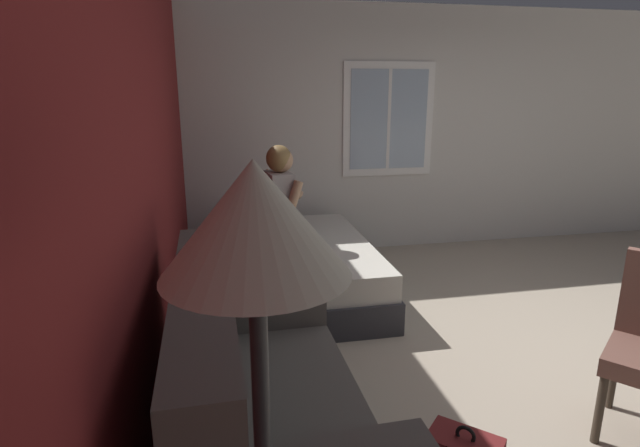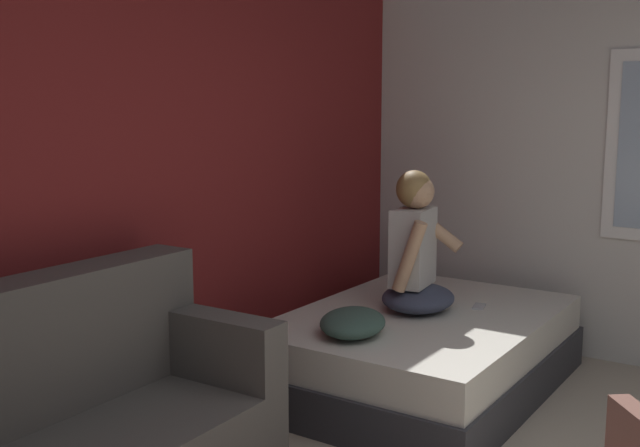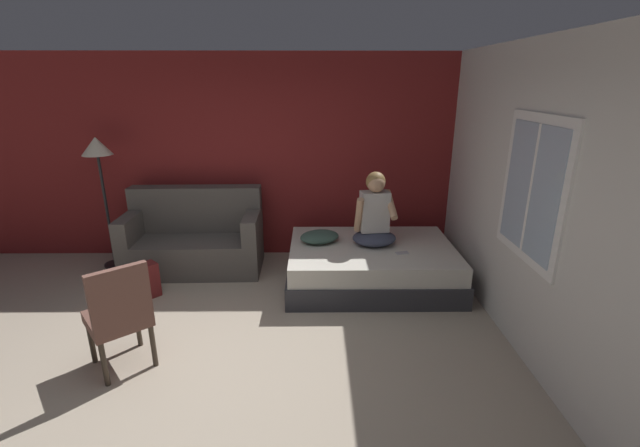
{
  "view_description": "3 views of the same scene",
  "coord_description": "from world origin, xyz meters",
  "px_view_note": "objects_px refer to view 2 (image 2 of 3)",
  "views": [
    {
      "loc": [
        -2.67,
        2.28,
        1.82
      ],
      "look_at": [
        0.95,
        1.54,
        0.82
      ],
      "focal_mm": 28.0,
      "sensor_mm": 36.0,
      "label": 1
    },
    {
      "loc": [
        -2.49,
        -0.3,
        1.74
      ],
      "look_at": [
        0.55,
        1.76,
        1.16
      ],
      "focal_mm": 42.0,
      "sensor_mm": 36.0,
      "label": 2
    },
    {
      "loc": [
        0.9,
        -3.05,
        2.35
      ],
      "look_at": [
        0.95,
        1.48,
        0.83
      ],
      "focal_mm": 24.0,
      "sensor_mm": 36.0,
      "label": 3
    }
  ],
  "objects_px": {
    "bed": "(422,351)",
    "cell_phone": "(479,306)",
    "couch": "(73,440)",
    "person_seated": "(416,254)",
    "throw_pillow": "(353,322)"
  },
  "relations": [
    {
      "from": "couch",
      "to": "cell_phone",
      "type": "bearing_deg",
      "value": -15.56
    },
    {
      "from": "person_seated",
      "to": "cell_phone",
      "type": "distance_m",
      "value": 0.55
    },
    {
      "from": "couch",
      "to": "throw_pillow",
      "type": "relative_size",
      "value": 3.58
    },
    {
      "from": "person_seated",
      "to": "cell_phone",
      "type": "relative_size",
      "value": 6.08
    },
    {
      "from": "throw_pillow",
      "to": "bed",
      "type": "bearing_deg",
      "value": -11.26
    },
    {
      "from": "bed",
      "to": "cell_phone",
      "type": "xyz_separation_m",
      "value": [
        0.31,
        -0.24,
        0.25
      ]
    },
    {
      "from": "bed",
      "to": "cell_phone",
      "type": "bearing_deg",
      "value": -37.17
    },
    {
      "from": "person_seated",
      "to": "throw_pillow",
      "type": "height_order",
      "value": "person_seated"
    },
    {
      "from": "person_seated",
      "to": "bed",
      "type": "bearing_deg",
      "value": -111.61
    },
    {
      "from": "couch",
      "to": "cell_phone",
      "type": "relative_size",
      "value": 11.92
    },
    {
      "from": "cell_phone",
      "to": "bed",
      "type": "bearing_deg",
      "value": -140.02
    },
    {
      "from": "bed",
      "to": "person_seated",
      "type": "distance_m",
      "value": 0.6
    },
    {
      "from": "throw_pillow",
      "to": "cell_phone",
      "type": "height_order",
      "value": "throw_pillow"
    },
    {
      "from": "couch",
      "to": "throw_pillow",
      "type": "distance_m",
      "value": 1.66
    },
    {
      "from": "bed",
      "to": "couch",
      "type": "relative_size",
      "value": 1.16
    }
  ]
}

